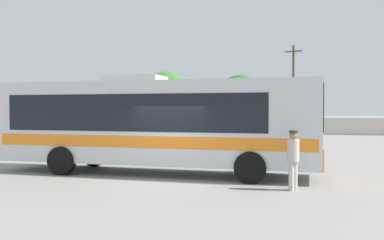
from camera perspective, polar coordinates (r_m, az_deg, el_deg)
name	(u,v)px	position (r m, az deg, el deg)	size (l,w,h in m)	color
ground_plane	(226,152)	(24.20, 4.57, -4.25)	(300.00, 300.00, 0.00)	gray
perimeter_wall	(262,125)	(42.75, 9.36, -0.73)	(80.00, 0.30, 1.60)	beige
coach_bus_silver_orange	(153,121)	(15.87, -5.22, -0.20)	(11.82, 2.78, 3.64)	silver
attendant_by_bus_door	(293,156)	(12.88, 13.42, -4.76)	(0.50, 0.50, 1.77)	#B7B2A8
parked_car_leftmost_black	(105,125)	(44.86, -11.60, -0.70)	(4.53, 2.02, 1.40)	black
parked_car_second_silver	(155,126)	(41.94, -4.98, -0.80)	(4.66, 2.14, 1.45)	#B7BABF
utility_pole_near	(293,87)	(45.57, 13.44, 4.29)	(1.77, 0.60, 9.04)	#4C3823
roadside_tree_left	(166,89)	(51.55, -3.45, 4.16)	(5.03, 5.03, 7.01)	brown
roadside_tree_midleft	(240,93)	(49.18, 6.49, 3.62)	(4.88, 4.88, 6.37)	brown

